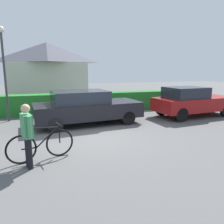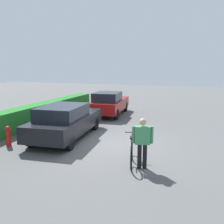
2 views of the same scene
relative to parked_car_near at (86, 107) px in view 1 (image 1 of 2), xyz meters
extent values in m
plane|color=#555555|center=(-0.16, -1.95, -0.76)|extent=(60.00, 60.00, 0.00)
cube|color=#217026|center=(-0.16, 2.81, -0.23)|extent=(15.42, 0.90, 1.06)
cube|color=beige|center=(-1.39, 8.58, 0.68)|extent=(5.54, 4.01, 2.88)
pyramid|color=#4C4C56|center=(-1.39, 8.58, 2.87)|extent=(5.82, 4.21, 1.49)
cube|color=black|center=(0.09, 0.01, -0.14)|extent=(4.72, 2.29, 0.65)
cube|color=#1E232D|center=(-0.26, -0.03, 0.45)|extent=(2.44, 1.84, 0.52)
cylinder|color=black|center=(1.55, 0.99, -0.46)|extent=(0.61, 0.24, 0.60)
cylinder|color=black|center=(1.71, -0.66, -0.46)|extent=(0.61, 0.24, 0.60)
cylinder|color=black|center=(-1.54, 0.68, -0.46)|extent=(0.61, 0.24, 0.60)
cylinder|color=black|center=(-1.37, -0.97, -0.46)|extent=(0.61, 0.24, 0.60)
cube|color=maroon|center=(5.55, 0.01, -0.11)|extent=(4.29, 2.10, 0.65)
cube|color=#1E232D|center=(4.97, -0.05, 0.48)|extent=(2.02, 1.67, 0.53)
cylinder|color=black|center=(6.87, 0.90, -0.43)|extent=(0.67, 0.24, 0.66)
cylinder|color=black|center=(4.07, 0.62, -0.43)|extent=(0.67, 0.24, 0.66)
cylinder|color=black|center=(4.22, -0.89, -0.43)|extent=(0.67, 0.24, 0.66)
torus|color=black|center=(-1.36, -3.37, -0.38)|extent=(0.75, 0.24, 0.76)
torus|color=black|center=(-2.32, -3.61, -0.38)|extent=(0.75, 0.24, 0.76)
cylinder|color=black|center=(-1.66, -3.44, -0.14)|extent=(0.63, 0.19, 0.54)
cylinder|color=black|center=(-2.05, -3.54, -0.12)|extent=(0.23, 0.09, 0.58)
cylinder|color=black|center=(-1.78, -3.47, 0.11)|extent=(0.75, 0.22, 0.11)
cylinder|color=black|center=(-2.14, -3.56, -0.39)|extent=(0.38, 0.13, 0.06)
cylinder|color=black|center=(-1.36, -3.37, -0.13)|extent=(0.04, 0.04, 0.49)
cube|color=black|center=(-2.15, -3.57, 0.20)|extent=(0.24, 0.15, 0.06)
cylinder|color=black|center=(-1.36, -3.37, 0.14)|extent=(0.15, 0.49, 0.03)
cylinder|color=black|center=(-2.15, -3.82, -0.37)|extent=(0.13, 0.13, 0.78)
cylinder|color=black|center=(-2.10, -3.98, -0.37)|extent=(0.13, 0.13, 0.78)
cube|color=#3F8C59|center=(-2.13, -3.90, 0.30)|extent=(0.32, 0.49, 0.55)
sphere|color=tan|center=(-2.13, -3.90, 0.71)|extent=(0.21, 0.21, 0.21)
cylinder|color=#3F8C59|center=(-2.20, -3.63, 0.31)|extent=(0.09, 0.09, 0.53)
cylinder|color=#3F8C59|center=(-2.05, -4.17, 0.31)|extent=(0.09, 0.09, 0.53)
cylinder|color=#38383D|center=(-3.35, 1.59, 1.20)|extent=(0.10, 0.10, 3.93)
sphere|color=#F2EDCC|center=(-3.35, 1.59, 3.29)|extent=(0.28, 0.28, 0.28)
cylinder|color=red|center=(-1.77, 1.54, -0.41)|extent=(0.20, 0.20, 0.70)
sphere|color=red|center=(-1.77, 1.54, -0.04)|extent=(0.18, 0.18, 0.18)
camera|label=1|loc=(-1.66, -9.24, 1.60)|focal=34.93mm
camera|label=2|loc=(-9.33, -5.52, 2.38)|focal=40.35mm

